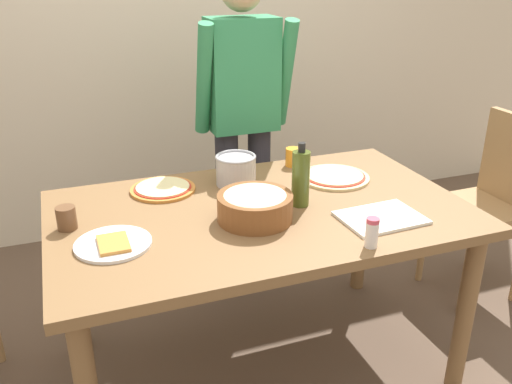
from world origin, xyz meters
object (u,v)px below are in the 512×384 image
(cup_orange, at_px, (293,157))
(cup_small_brown, at_px, (66,218))
(plate_with_slice, at_px, (113,244))
(popcorn_bowl, at_px, (255,204))
(pizza_raw_on_board, at_px, (334,177))
(dining_table, at_px, (260,229))
(person_cook, at_px, (243,112))
(pizza_cooked_on_tray, at_px, (163,189))
(salt_shaker, at_px, (372,233))
(chair_wooden_right, at_px, (491,196))
(steel_pot, at_px, (236,170))
(olive_oil_bottle, at_px, (301,178))
(cutting_board_white, at_px, (381,218))

(cup_orange, bearing_deg, cup_small_brown, -163.01)
(plate_with_slice, relative_size, popcorn_bowl, 0.93)
(pizza_raw_on_board, relative_size, cup_orange, 3.61)
(dining_table, xyz_separation_m, pizza_raw_on_board, (0.42, 0.18, 0.10))
(plate_with_slice, relative_size, cup_orange, 3.06)
(person_cook, height_order, pizza_cooked_on_tray, person_cook)
(salt_shaker, bearing_deg, cup_orange, 84.93)
(person_cook, height_order, chair_wooden_right, person_cook)
(dining_table, relative_size, plate_with_slice, 6.15)
(popcorn_bowl, bearing_deg, steel_pot, 82.90)
(chair_wooden_right, xyz_separation_m, pizza_raw_on_board, (-0.90, 0.01, 0.23))
(plate_with_slice, height_order, cup_orange, cup_orange)
(dining_table, relative_size, cup_small_brown, 18.82)
(chair_wooden_right, height_order, pizza_cooked_on_tray, chair_wooden_right)
(plate_with_slice, bearing_deg, cup_small_brown, 126.38)
(olive_oil_bottle, bearing_deg, steel_pot, 119.96)
(steel_pot, height_order, cutting_board_white, steel_pot)
(dining_table, distance_m, salt_shaker, 0.50)
(popcorn_bowl, distance_m, steel_pot, 0.36)
(popcorn_bowl, bearing_deg, person_cook, 73.71)
(pizza_raw_on_board, bearing_deg, olive_oil_bottle, -142.41)
(pizza_raw_on_board, relative_size, steel_pot, 1.77)
(popcorn_bowl, distance_m, cutting_board_white, 0.47)
(pizza_cooked_on_tray, height_order, cup_orange, cup_orange)
(dining_table, distance_m, pizza_cooked_on_tray, 0.46)
(dining_table, xyz_separation_m, cup_small_brown, (-0.71, 0.08, 0.13))
(dining_table, xyz_separation_m, cutting_board_white, (0.39, -0.24, 0.10))
(chair_wooden_right, distance_m, cup_orange, 1.07)
(person_cook, bearing_deg, pizza_raw_on_board, -68.68)
(pizza_raw_on_board, distance_m, olive_oil_bottle, 0.34)
(popcorn_bowl, distance_m, salt_shaker, 0.44)
(steel_pot, height_order, salt_shaker, steel_pot)
(dining_table, height_order, cup_orange, cup_orange)
(chair_wooden_right, xyz_separation_m, cup_small_brown, (-2.03, -0.09, 0.26))
(person_cook, xyz_separation_m, cup_small_brown, (-0.90, -0.67, -0.14))
(popcorn_bowl, height_order, steel_pot, steel_pot)
(popcorn_bowl, bearing_deg, pizza_raw_on_board, 29.06)
(olive_oil_bottle, height_order, cutting_board_white, olive_oil_bottle)
(salt_shaker, bearing_deg, person_cook, 92.39)
(chair_wooden_right, xyz_separation_m, steel_pot, (-1.33, 0.10, 0.29))
(pizza_cooked_on_tray, height_order, cutting_board_white, pizza_cooked_on_tray)
(plate_with_slice, distance_m, steel_pot, 0.68)
(popcorn_bowl, relative_size, cup_small_brown, 3.29)
(pizza_cooked_on_tray, xyz_separation_m, olive_oil_bottle, (0.48, -0.33, 0.10))
(dining_table, distance_m, steel_pot, 0.31)
(cup_orange, bearing_deg, cutting_board_white, -83.27)
(cup_orange, distance_m, cutting_board_white, 0.64)
(pizza_cooked_on_tray, relative_size, popcorn_bowl, 0.97)
(steel_pot, bearing_deg, cutting_board_white, -52.42)
(dining_table, distance_m, person_cook, 0.83)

